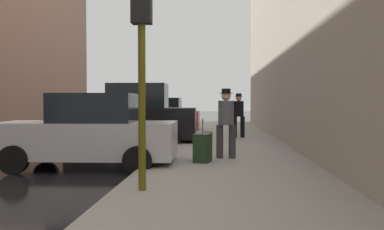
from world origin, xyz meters
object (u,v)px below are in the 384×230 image
Objects in this scene: parked_black_suv at (134,117)px; pedestrian_with_beanie at (226,120)px; fire_hydrant at (188,127)px; duffel_bag at (208,136)px; pedestrian_with_fedora at (239,113)px; traffic_light at (142,30)px; parked_red_hatchback at (159,116)px; rolling_suitcase at (203,148)px; parked_silver_sedan at (89,133)px.

parked_black_suv is 5.57m from pedestrian_with_beanie.
duffel_bag is at bearing -61.69° from fire_hydrant.
parked_black_suv is at bearing -159.61° from duffel_bag.
pedestrian_with_fedora is at bearing 35.05° from duffel_bag.
traffic_light is at bearing -101.06° from pedestrian_with_fedora.
pedestrian_with_beanie is 4.04× the size of duffel_bag.
duffel_bag is at bearing 85.04° from traffic_light.
traffic_light reaches higher than pedestrian_with_beanie.
parked_red_hatchback is at bearing 97.03° from traffic_light.
pedestrian_with_beanie is at bearing -73.35° from parked_red_hatchback.
parked_black_suv is at bearing -124.45° from fire_hydrant.
fire_hydrant is 2.32m from pedestrian_with_fedora.
duffel_bag is at bearing 96.19° from pedestrian_with_beanie.
rolling_suitcase reaches higher than fire_hydrant.
traffic_light reaches higher than parked_red_hatchback.
pedestrian_with_fedora is (2.03, 10.41, -1.62)m from traffic_light.
parked_black_suv is at bearing 126.08° from pedestrian_with_beanie.
traffic_light is 9.91m from duffel_bag.
fire_hydrant reaches higher than duffel_bag.
traffic_light reaches higher than parked_black_suv.
rolling_suitcase is at bearing 4.55° from parked_silver_sedan.
traffic_light is at bearing -77.79° from parked_black_suv.
traffic_light is at bearing -109.34° from pedestrian_with_beanie.
traffic_light is 2.03× the size of pedestrian_with_beanie.
pedestrian_with_fedora is at bearing 84.53° from pedestrian_with_beanie.
pedestrian_with_fedora reaches higher than fire_hydrant.
fire_hydrant is 7.90m from rolling_suitcase.
rolling_suitcase is (0.86, 3.35, -2.27)m from traffic_light.
duffel_bag is (2.68, -5.47, -0.56)m from parked_red_hatchback.
parked_black_suv reaches higher than fire_hydrant.
parked_silver_sedan is 11.89m from parked_red_hatchback.
traffic_light is 10.73m from pedestrian_with_fedora.
pedestrian_with_fedora is (0.61, 6.34, 0.00)m from pedestrian_with_beanie.
parked_black_suv reaches higher than parked_silver_sedan.
fire_hydrant is at bearing 118.31° from duffel_bag.
rolling_suitcase is at bearing -76.94° from parked_red_hatchback.
pedestrian_with_beanie is at bearing -95.47° from pedestrian_with_fedora.
parked_black_suv is 4.47× the size of rolling_suitcase.
duffel_bag is (-0.03, 6.21, -0.20)m from rolling_suitcase.
parked_red_hatchback is at bearing 106.65° from pedestrian_with_beanie.
parked_silver_sedan reaches higher than fire_hydrant.
parked_silver_sedan is 5.43m from parked_black_suv.
rolling_suitcase reaches higher than duffel_bag.
fire_hydrant is at bearing 159.29° from pedestrian_with_fedora.
parked_red_hatchback is at bearing 90.00° from parked_silver_sedan.
rolling_suitcase is at bearing 75.65° from traffic_light.
duffel_bag is at bearing -144.95° from pedestrian_with_fedora.
fire_hydrant is 0.68× the size of rolling_suitcase.
traffic_light reaches higher than duffel_bag.
parked_black_suv is at bearing -154.65° from pedestrian_with_fedora.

